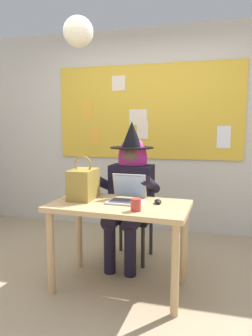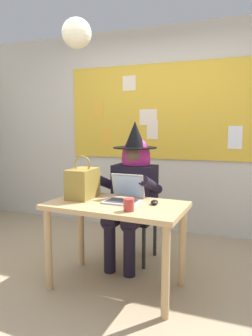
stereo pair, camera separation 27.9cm
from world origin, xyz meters
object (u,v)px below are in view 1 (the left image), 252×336
(chair_at_desk, at_px, (133,209))
(coffee_mug, at_px, (136,205))
(person_costumed, at_px, (130,184))
(laptop, at_px, (127,195))
(desk_main, at_px, (120,217))
(computer_mouse, at_px, (158,202))
(handbag, at_px, (83,184))

(chair_at_desk, distance_m, coffee_mug, 0.93)
(person_costumed, xyz_separation_m, coffee_mug, (0.23, -0.74, -0.01))
(chair_at_desk, bearing_deg, coffee_mug, 17.51)
(chair_at_desk, bearing_deg, laptop, 10.89)
(desk_main, distance_m, laptop, 0.19)
(desk_main, height_order, chair_at_desk, chair_at_desk)
(desk_main, height_order, person_costumed, person_costumed)
(coffee_mug, bearing_deg, computer_mouse, 64.65)
(person_costumed, relative_size, coffee_mug, 14.89)
(desk_main, xyz_separation_m, computer_mouse, (0.31, 0.08, 0.13))
(person_costumed, bearing_deg, computer_mouse, 39.71)
(chair_at_desk, height_order, handbag, handbag)
(coffee_mug, bearing_deg, handbag, 153.48)
(chair_at_desk, distance_m, person_costumed, 0.31)
(person_costumed, relative_size, laptop, 4.71)
(laptop, bearing_deg, desk_main, -111.59)
(chair_at_desk, height_order, laptop, laptop)
(handbag, bearing_deg, laptop, 1.89)
(desk_main, height_order, computer_mouse, computer_mouse)
(laptop, height_order, coffee_mug, laptop)
(desk_main, bearing_deg, chair_at_desk, 93.69)
(chair_at_desk, relative_size, person_costumed, 0.64)
(desk_main, relative_size, laptop, 3.87)
(chair_at_desk, xyz_separation_m, laptop, (0.08, -0.58, 0.27))
(chair_at_desk, xyz_separation_m, coffee_mug, (0.22, -0.86, 0.27))
(computer_mouse, bearing_deg, handbag, 172.31)
(person_costumed, distance_m, handbag, 0.57)
(desk_main, height_order, laptop, laptop)
(laptop, bearing_deg, handbag, -176.42)
(chair_at_desk, distance_m, laptop, 0.65)
(chair_at_desk, bearing_deg, person_costumed, -0.42)
(coffee_mug, bearing_deg, chair_at_desk, 104.58)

